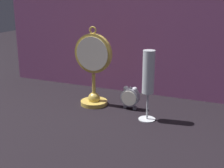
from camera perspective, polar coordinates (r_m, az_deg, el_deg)
ground_plane at (r=1.14m, az=-1.61°, el=-6.13°), size 4.00×4.00×0.00m
fabric_backdrop_drape at (r=1.35m, az=4.28°, el=14.31°), size 1.27×0.01×0.77m
pocket_watch_on_stand at (r=1.22m, az=-3.41°, el=2.20°), size 0.15×0.11×0.31m
alarm_clock_twin_bell at (r=1.20m, az=3.34°, el=-2.31°), size 0.07×0.03×0.09m
champagne_flute at (r=1.07m, az=6.66°, el=1.23°), size 0.06×0.06×0.25m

